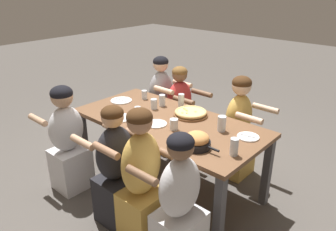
{
  "coord_description": "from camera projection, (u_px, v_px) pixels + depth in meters",
  "views": [
    {
      "loc": [
        1.94,
        -2.17,
        2.05
      ],
      "look_at": [
        0.0,
        0.0,
        0.8
      ],
      "focal_mm": 35.0,
      "sensor_mm": 36.0,
      "label": 1
    }
  ],
  "objects": [
    {
      "name": "drinking_glass_b",
      "position": [
        154.0,
        104.0,
        3.44
      ],
      "size": [
        0.07,
        0.07,
        0.11
      ],
      "color": "silver",
      "rests_on": "dining_table"
    },
    {
      "name": "diner_near_left",
      "position": [
        68.0,
        142.0,
        3.26
      ],
      "size": [
        0.51,
        0.4,
        1.11
      ],
      "rotation": [
        0.0,
        0.0,
        1.57
      ],
      "color": "silver",
      "rests_on": "ground"
    },
    {
      "name": "pizza_board_main",
      "position": [
        191.0,
        113.0,
        3.28
      ],
      "size": [
        0.35,
        0.35,
        0.05
      ],
      "color": "brown",
      "rests_on": "dining_table"
    },
    {
      "name": "drinking_glass_h",
      "position": [
        181.0,
        102.0,
        3.48
      ],
      "size": [
        0.06,
        0.06,
        0.15
      ],
      "color": "silver",
      "rests_on": "dining_table"
    },
    {
      "name": "empty_plate_b",
      "position": [
        248.0,
        137.0,
        2.85
      ],
      "size": [
        0.19,
        0.19,
        0.02
      ],
      "color": "white",
      "rests_on": "dining_table"
    },
    {
      "name": "diner_far_midright",
      "position": [
        238.0,
        131.0,
        3.51
      ],
      "size": [
        0.51,
        0.4,
        1.13
      ],
      "rotation": [
        0.0,
        0.0,
        -1.57
      ],
      "color": "gold",
      "rests_on": "ground"
    },
    {
      "name": "ground_plane",
      "position": [
        168.0,
        185.0,
        3.49
      ],
      "size": [
        18.0,
        18.0,
        0.0
      ],
      "primitive_type": "plane",
      "color": "#514C47",
      "rests_on": "ground"
    },
    {
      "name": "drinking_glass_g",
      "position": [
        144.0,
        95.0,
        3.72
      ],
      "size": [
        0.06,
        0.06,
        0.1
      ],
      "color": "silver",
      "rests_on": "dining_table"
    },
    {
      "name": "drinking_glass_d",
      "position": [
        162.0,
        101.0,
        3.53
      ],
      "size": [
        0.07,
        0.07,
        0.12
      ],
      "color": "silver",
      "rests_on": "dining_table"
    },
    {
      "name": "skillet_bowl",
      "position": [
        197.0,
        141.0,
        2.66
      ],
      "size": [
        0.33,
        0.23,
        0.14
      ],
      "color": "black",
      "rests_on": "dining_table"
    },
    {
      "name": "diner_near_midright",
      "position": [
        142.0,
        182.0,
        2.61
      ],
      "size": [
        0.51,
        0.4,
        1.17
      ],
      "rotation": [
        0.0,
        0.0,
        1.57
      ],
      "color": "gold",
      "rests_on": "ground"
    },
    {
      "name": "empty_plate_a",
      "position": [
        156.0,
        124.0,
        3.1
      ],
      "size": [
        0.2,
        0.2,
        0.02
      ],
      "color": "white",
      "rests_on": "dining_table"
    },
    {
      "name": "drinking_glass_f",
      "position": [
        222.0,
        124.0,
        2.95
      ],
      "size": [
        0.08,
        0.08,
        0.14
      ],
      "color": "silver",
      "rests_on": "dining_table"
    },
    {
      "name": "diner_near_right",
      "position": [
        179.0,
        207.0,
        2.38
      ],
      "size": [
        0.51,
        0.4,
        1.1
      ],
      "rotation": [
        0.0,
        0.0,
        1.57
      ],
      "color": "silver",
      "rests_on": "ground"
    },
    {
      "name": "empty_plate_c",
      "position": [
        121.0,
        101.0,
        3.68
      ],
      "size": [
        0.24,
        0.24,
        0.02
      ],
      "color": "white",
      "rests_on": "dining_table"
    },
    {
      "name": "empty_plate_d",
      "position": [
        119.0,
        118.0,
        3.22
      ],
      "size": [
        0.23,
        0.23,
        0.02
      ],
      "color": "white",
      "rests_on": "dining_table"
    },
    {
      "name": "diner_near_center",
      "position": [
        116.0,
        171.0,
        2.81
      ],
      "size": [
        0.51,
        0.4,
        1.11
      ],
      "rotation": [
        0.0,
        0.0,
        1.57
      ],
      "color": "#232328",
      "rests_on": "ground"
    },
    {
      "name": "cocktail_glass_blue",
      "position": [
        132.0,
        120.0,
        3.08
      ],
      "size": [
        0.07,
        0.07,
        0.14
      ],
      "color": "silver",
      "rests_on": "dining_table"
    },
    {
      "name": "drinking_glass_e",
      "position": [
        234.0,
        148.0,
        2.55
      ],
      "size": [
        0.07,
        0.07,
        0.14
      ],
      "color": "silver",
      "rests_on": "dining_table"
    },
    {
      "name": "drinking_glass_c",
      "position": [
        138.0,
        113.0,
        3.2
      ],
      "size": [
        0.06,
        0.06,
        0.12
      ],
      "color": "silver",
      "rests_on": "dining_table"
    },
    {
      "name": "dining_table",
      "position": [
        168.0,
        128.0,
        3.22
      ],
      "size": [
        1.9,
        0.92,
        0.75
      ],
      "color": "brown",
      "rests_on": "ground"
    },
    {
      "name": "drinking_glass_a",
      "position": [
        174.0,
        125.0,
        2.98
      ],
      "size": [
        0.08,
        0.08,
        0.1
      ],
      "color": "silver",
      "rests_on": "dining_table"
    },
    {
      "name": "diner_far_left",
      "position": [
        161.0,
        105.0,
        4.19
      ],
      "size": [
        0.51,
        0.4,
        1.16
      ],
      "rotation": [
        0.0,
        0.0,
        -1.57
      ],
      "color": "#99999E",
      "rests_on": "ground"
    },
    {
      "name": "diner_far_midleft",
      "position": [
        179.0,
        114.0,
        4.02
      ],
      "size": [
        0.51,
        0.4,
        1.08
      ],
      "rotation": [
        0.0,
        0.0,
        -1.57
      ],
      "color": "#B22D2D",
      "rests_on": "ground"
    }
  ]
}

